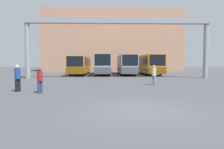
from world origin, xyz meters
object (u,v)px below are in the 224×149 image
(bus_slot_3, at_px, (149,63))
(pedestrian_mid_left, at_px, (18,77))
(bus_slot_2, at_px, (126,63))
(bus_slot_0, at_px, (80,64))
(pedestrian_near_left, at_px, (40,80))
(pedestrian_near_center, at_px, (154,74))
(bus_slot_1, at_px, (103,63))

(bus_slot_3, xyz_separation_m, pedestrian_mid_left, (-13.13, -20.69, -0.92))
(bus_slot_3, distance_m, pedestrian_mid_left, 24.52)
(bus_slot_2, height_order, pedestrian_mid_left, bus_slot_2)
(bus_slot_0, relative_size, pedestrian_near_left, 7.19)
(bus_slot_3, height_order, pedestrian_near_left, bus_slot_3)
(bus_slot_2, bearing_deg, pedestrian_near_center, -87.36)
(pedestrian_near_left, bearing_deg, bus_slot_1, 37.89)
(bus_slot_2, xyz_separation_m, pedestrian_near_left, (-7.51, -21.63, -1.00))
(bus_slot_3, xyz_separation_m, pedestrian_near_left, (-11.41, -21.44, -1.00))
(bus_slot_0, relative_size, pedestrian_near_center, 6.74)
(bus_slot_0, bearing_deg, pedestrian_near_center, -63.00)
(bus_slot_0, xyz_separation_m, pedestrian_mid_left, (-1.42, -20.65, -0.79))
(bus_slot_2, height_order, pedestrian_near_center, bus_slot_2)
(bus_slot_1, xyz_separation_m, pedestrian_near_left, (-3.61, -21.16, -1.04))
(pedestrian_mid_left, height_order, pedestrian_near_center, pedestrian_mid_left)
(pedestrian_mid_left, relative_size, pedestrian_near_center, 1.03)
(pedestrian_near_left, xyz_separation_m, pedestrian_near_center, (8.29, 4.54, 0.06))
(bus_slot_3, bearing_deg, bus_slot_0, -179.82)
(bus_slot_0, distance_m, pedestrian_mid_left, 20.71)
(bus_slot_1, xyz_separation_m, bus_slot_2, (3.90, 0.47, -0.04))
(bus_slot_3, relative_size, pedestrian_near_center, 6.78)
(bus_slot_3, relative_size, pedestrian_mid_left, 6.60)
(pedestrian_near_left, distance_m, pedestrian_near_center, 9.46)
(bus_slot_0, distance_m, bus_slot_3, 11.71)
(bus_slot_1, relative_size, pedestrian_near_center, 6.45)
(bus_slot_0, bearing_deg, pedestrian_mid_left, -93.94)
(bus_slot_0, distance_m, bus_slot_2, 7.81)
(bus_slot_1, bearing_deg, bus_slot_2, 6.83)
(bus_slot_0, distance_m, bus_slot_1, 3.91)
(bus_slot_2, relative_size, bus_slot_3, 1.03)
(bus_slot_3, bearing_deg, bus_slot_1, -177.91)
(bus_slot_2, bearing_deg, bus_slot_0, -178.39)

